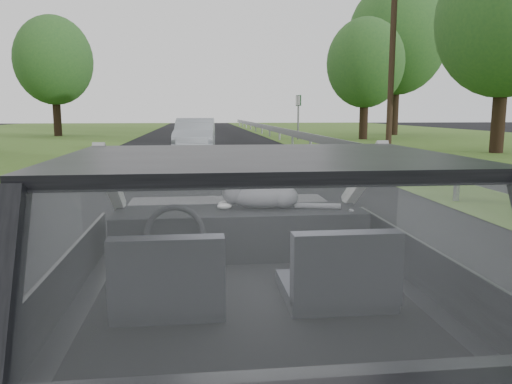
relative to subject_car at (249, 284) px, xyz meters
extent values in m
cube|color=black|center=(0.00, 0.00, 0.00)|extent=(1.80, 4.00, 1.45)
cube|color=black|center=(0.00, 0.62, 0.12)|extent=(1.58, 0.45, 0.30)
cube|color=black|center=(-0.40, -0.29, 0.16)|extent=(0.50, 0.72, 0.42)
cube|color=black|center=(0.40, -0.29, 0.16)|extent=(0.50, 0.72, 0.42)
torus|color=black|center=(-0.40, 0.33, 0.20)|extent=(0.36, 0.36, 0.04)
ellipsoid|color=gray|center=(0.15, 0.66, 0.37)|extent=(0.64, 0.26, 0.28)
cube|color=gray|center=(4.30, 10.00, -0.15)|extent=(0.05, 90.00, 0.32)
imported|color=#9CA3AC|center=(-0.36, 17.02, -0.04)|extent=(1.86, 4.25, 1.37)
cube|color=#083F14|center=(5.51, 26.03, 0.55)|extent=(0.18, 1.02, 2.55)
cylinder|color=#321F16|center=(7.47, 17.13, 2.91)|extent=(0.29, 0.29, 7.26)
camera|label=1|loc=(-0.26, -2.51, 0.90)|focal=35.00mm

